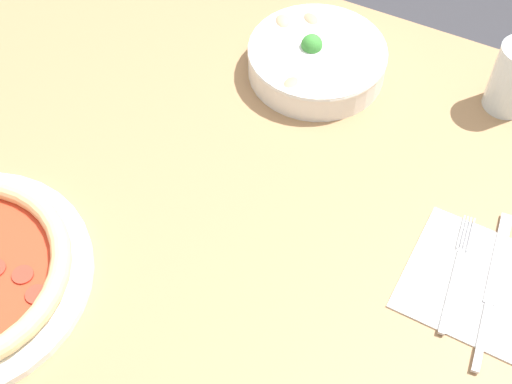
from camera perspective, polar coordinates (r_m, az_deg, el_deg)
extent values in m
cube|color=#99724C|center=(0.97, -5.01, -0.46)|extent=(1.30, 0.92, 0.03)
cylinder|color=olive|center=(1.71, -14.48, 8.50)|extent=(0.06, 0.06, 0.74)
cylinder|color=#A83323|center=(0.89, -17.16, -7.84)|extent=(0.03, 0.03, 0.00)
cylinder|color=#A83323|center=(0.91, -18.16, -6.31)|extent=(0.03, 0.03, 0.00)
cylinder|color=white|center=(1.09, 4.88, 10.43)|extent=(0.21, 0.21, 0.05)
torus|color=white|center=(1.08, 4.95, 11.15)|extent=(0.21, 0.21, 0.01)
ellipsoid|color=tan|center=(1.07, 7.58, 9.72)|extent=(0.04, 0.04, 0.02)
ellipsoid|color=tan|center=(1.09, 0.96, 11.78)|extent=(0.03, 0.04, 0.02)
ellipsoid|color=tan|center=(1.11, 3.59, 12.32)|extent=(0.03, 0.04, 0.02)
ellipsoid|color=#998466|center=(1.09, 0.67, 11.45)|extent=(0.04, 0.04, 0.02)
ellipsoid|color=tan|center=(1.12, 3.58, 13.04)|extent=(0.04, 0.04, 0.02)
ellipsoid|color=#998466|center=(1.13, 4.40, 13.50)|extent=(0.04, 0.04, 0.02)
ellipsoid|color=#998466|center=(1.03, 2.80, 8.54)|extent=(0.03, 0.04, 0.02)
ellipsoid|color=tan|center=(1.12, 2.15, 13.39)|extent=(0.04, 0.04, 0.02)
sphere|color=#388433|center=(1.08, 4.49, 11.67)|extent=(0.03, 0.03, 0.03)
cube|color=white|center=(0.92, 17.11, -6.91)|extent=(0.17, 0.17, 0.00)
cube|color=silver|center=(0.90, 15.39, -7.58)|extent=(0.02, 0.12, 0.00)
cube|color=silver|center=(0.95, 16.80, -3.32)|extent=(0.01, 0.05, 0.00)
cube|color=silver|center=(0.95, 16.55, -3.24)|extent=(0.01, 0.05, 0.00)
cube|color=silver|center=(0.95, 16.30, -3.17)|extent=(0.01, 0.05, 0.00)
cube|color=silver|center=(0.95, 16.06, -3.10)|extent=(0.01, 0.05, 0.00)
cube|color=silver|center=(0.88, 17.64, -10.97)|extent=(0.02, 0.09, 0.01)
cube|color=silver|center=(0.94, 18.83, -4.96)|extent=(0.03, 0.14, 0.00)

